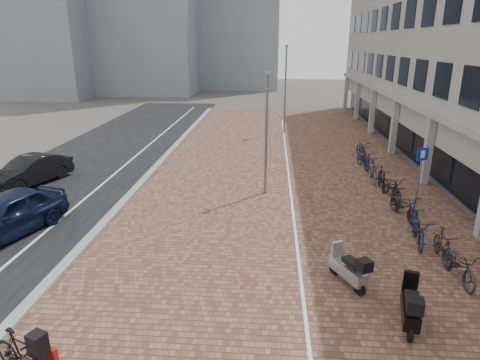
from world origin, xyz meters
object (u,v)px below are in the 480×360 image
car_dark (30,171)px  scooter_mid (411,304)px  hero_bike (23,354)px  car_navy (5,215)px  scooter_front (348,267)px  parking_sign (421,167)px

car_dark → scooter_mid: size_ratio=2.44×
car_dark → hero_bike: bearing=-40.6°
car_navy → hero_bike: 7.83m
car_dark → scooter_mid: (15.19, -9.73, -0.10)m
car_dark → hero_bike: 13.77m
car_dark → scooter_mid: car_dark is taller
hero_bike → scooter_front: 8.35m
scooter_mid → parking_sign: parking_sign is taller
hero_bike → scooter_mid: (8.52, 2.32, 0.04)m
car_dark → scooter_front: bearing=-9.4°
car_navy → scooter_mid: car_navy is taller
scooter_front → parking_sign: bearing=31.8°
car_navy → parking_sign: (15.70, 4.14, 0.91)m
car_navy → scooter_front: 11.95m
hero_bike → car_dark: bearing=52.2°
car_navy → scooter_mid: size_ratio=2.72×
car_dark → hero_bike: size_ratio=2.30×
scooter_front → car_dark: bearing=123.5°
car_navy → hero_bike: (4.41, -6.46, -0.24)m
car_dark → parking_sign: parking_sign is taller
hero_bike → scooter_mid: size_ratio=1.06×
car_navy → hero_bike: car_navy is taller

